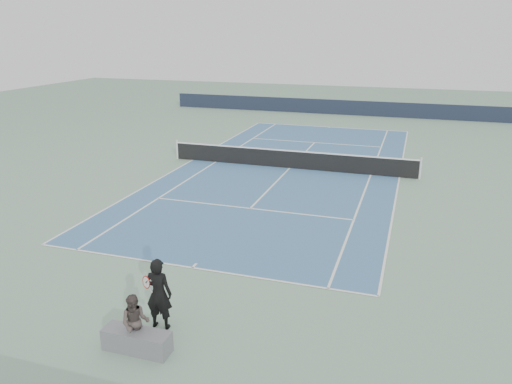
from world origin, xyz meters
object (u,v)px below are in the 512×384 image
(tennis_net, at_px, (290,159))
(spectator_bench, at_px, (136,331))
(tennis_player, at_px, (159,293))
(tennis_ball, at_px, (170,336))

(tennis_net, distance_m, spectator_bench, 15.96)
(tennis_net, bearing_deg, tennis_player, -87.74)
(tennis_ball, relative_size, spectator_bench, 0.04)
(tennis_net, xyz_separation_m, tennis_player, (0.59, -14.95, 0.40))
(tennis_ball, distance_m, spectator_bench, 0.93)
(tennis_net, bearing_deg, spectator_bench, -88.03)
(tennis_player, bearing_deg, tennis_net, 92.26)
(tennis_net, xyz_separation_m, tennis_ball, (1.03, -15.29, -0.47))
(tennis_net, relative_size, tennis_ball, 186.71)
(tennis_net, distance_m, tennis_player, 14.97)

